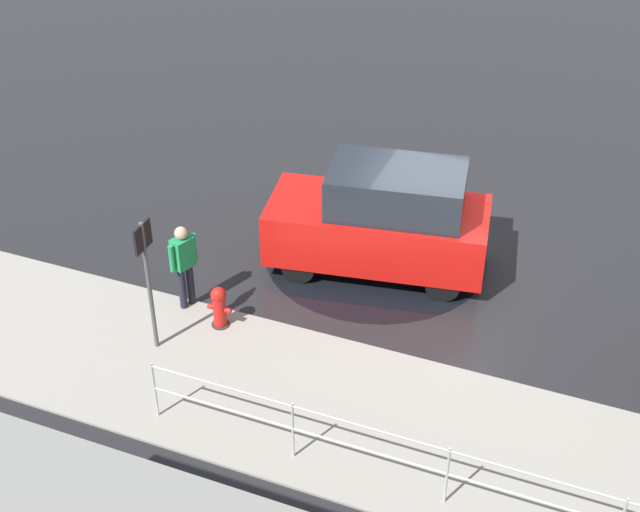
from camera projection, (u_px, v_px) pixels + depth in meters
The scene contains 8 objects.
ground_plane at pixel (438, 267), 16.39m from camera, with size 60.00×60.00×0.00m, color black.
kerb_strip at pixel (361, 418), 13.16m from camera, with size 24.00×3.20×0.04m, color gray.
moving_hatchback at pixel (383, 220), 15.82m from camera, with size 4.13×2.33×2.06m.
fire_hydrant at pixel (219, 308), 14.74m from camera, with size 0.42×0.31×0.80m.
pedestrian at pixel (184, 261), 14.89m from camera, with size 0.35×0.54×1.62m.
metal_railing at pixel (448, 466), 11.46m from camera, with size 8.76×0.04×1.05m.
sign_post at pixel (147, 268), 13.63m from camera, with size 0.07×0.44×2.40m.
puddle_patch at pixel (376, 255), 16.71m from camera, with size 4.15×4.15×0.01m, color black.
Camera 1 is at (-2.98, 13.25, 9.43)m, focal length 50.00 mm.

